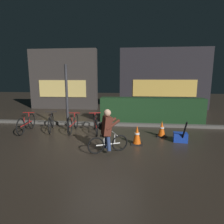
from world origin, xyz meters
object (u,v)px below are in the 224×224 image
Objects in this scene: parked_bike_leftmost at (26,123)px; street_post at (67,98)px; parked_bike_center_right at (96,124)px; parked_bike_center_left at (73,123)px; closed_umbrella at (184,132)px; traffic_cone_near at (137,135)px; traffic_cone_far at (162,129)px; parked_bike_left_mid at (51,123)px; cyclist at (107,131)px; blue_crate at (180,137)px.

street_post is at bearing -83.50° from parked_bike_leftmost.
street_post is at bearing 65.52° from parked_bike_center_right.
closed_umbrella is (3.94, -1.05, 0.07)m from parked_bike_center_left.
parked_bike_center_right is 2.53× the size of traffic_cone_near.
traffic_cone_near is at bearing -134.29° from traffic_cone_far.
parked_bike_left_mid is at bearing 176.38° from traffic_cone_far.
street_post reaches higher than parked_bike_left_mid.
traffic_cone_near is at bearing -108.56° from parked_bike_leftmost.
cyclist is 1.47× the size of closed_umbrella.
blue_crate is 0.35× the size of cyclist.
traffic_cone_near is 1.30m from traffic_cone_far.
street_post is 1.01m from parked_bike_center_left.
traffic_cone_near is 0.72× the size of closed_umbrella.
parked_bike_left_mid is at bearing 71.89° from parked_bike_center_right.
blue_crate is 0.35m from closed_umbrella.
parked_bike_leftmost is 5.73m from blue_crate.
cyclist is at bearing -138.18° from traffic_cone_near.
closed_umbrella is (4.19, -1.15, -0.91)m from street_post.
parked_bike_center_right is (2.71, 0.16, 0.00)m from parked_bike_leftmost.
parked_bike_left_mid is (0.89, 0.24, 0.00)m from parked_bike_leftmost.
street_post reaches higher than parked_bike_center_left.
traffic_cone_far is at bearing 18.80° from cyclist.
parked_bike_leftmost is 3.60× the size of blue_crate.
street_post is 3.17m from traffic_cone_near.
parked_bike_center_left is 2.74m from traffic_cone_near.
closed_umbrella reaches higher than blue_crate.
parked_bike_left_mid reaches higher than blue_crate.
closed_umbrella is (0.57, -0.78, 0.12)m from traffic_cone_far.
traffic_cone_near is 0.49× the size of cyclist.
parked_bike_leftmost is 2.71m from parked_bike_center_right.
closed_umbrella is at bearing -81.00° from blue_crate.
parked_bike_left_mid is at bearing -80.93° from parked_bike_leftmost.
parked_bike_center_right is 1.25× the size of cyclist.
closed_umbrella reaches higher than parked_bike_leftmost.
parked_bike_leftmost reaches higher than traffic_cone_far.
traffic_cone_near is at bearing -25.62° from street_post.
street_post is 5.89× the size of blue_crate.
traffic_cone_near is (3.37, -1.20, -0.04)m from parked_bike_left_mid.
parked_bike_left_mid is 2.73× the size of traffic_cone_far.
cyclist is (1.61, -1.96, 0.30)m from parked_bike_center_left.
traffic_cone_far is (3.37, -0.27, -0.05)m from parked_bike_center_left.
parked_bike_leftmost is (-1.55, -0.34, -0.96)m from street_post.
parked_bike_leftmost is at bearing 167.32° from traffic_cone_near.
parked_bike_center_left is at bearing -88.31° from parked_bike_leftmost.
traffic_cone_far is at bearing -96.23° from parked_bike_leftmost.
traffic_cone_near is (2.71, -1.30, -1.00)m from street_post.
parked_bike_center_right is at bearing -109.78° from parked_bike_left_mid.
cyclist is at bearing -145.41° from parked_bike_left_mid.
parked_bike_center_right is at bearing -111.54° from closed_umbrella.
parked_bike_left_mid is at bearing -171.18° from street_post.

